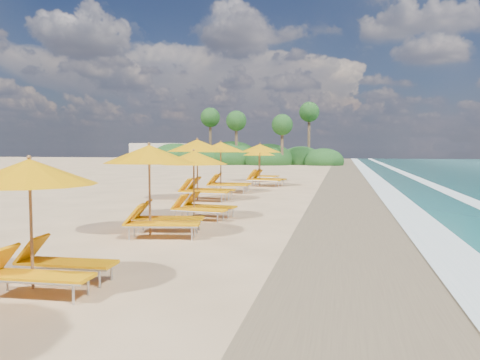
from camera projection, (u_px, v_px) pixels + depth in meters
ground at (240, 217)px, 15.42m from camera, size 160.00×160.00×0.00m
wet_sand at (366, 220)px, 14.58m from camera, size 4.00×160.00×0.01m
surf_foam at (460, 223)px, 14.01m from camera, size 4.00×160.00×0.01m
station_2 at (40, 215)px, 7.48m from camera, size 2.37×2.20×2.14m
station_3 at (157, 183)px, 12.08m from camera, size 2.86×2.74×2.39m
station_4 at (199, 180)px, 14.97m from camera, size 2.58×2.44×2.21m
station_5 at (202, 165)px, 20.14m from camera, size 2.92×2.71×2.66m
station_6 at (225, 163)px, 23.65m from camera, size 2.86×2.66×2.59m
station_7 at (263, 162)px, 27.50m from camera, size 3.01×2.88×2.51m
station_8 at (261, 163)px, 31.30m from camera, size 2.66×2.54×2.21m
treeline at (239, 157)px, 61.82m from camera, size 25.80×8.80×9.74m
beach_building at (160, 153)px, 66.76m from camera, size 7.00×5.00×2.80m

